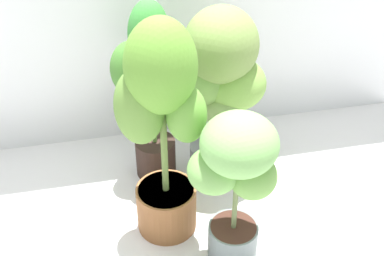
{
  "coord_description": "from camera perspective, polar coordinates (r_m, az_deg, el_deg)",
  "views": [
    {
      "loc": [
        -0.18,
        -1.46,
        1.65
      ],
      "look_at": [
        0.18,
        0.22,
        0.44
      ],
      "focal_mm": 44.85,
      "sensor_mm": 36.0,
      "label": 1
    }
  ],
  "objects": [
    {
      "name": "ground_plane",
      "position": [
        2.21,
        -3.39,
        -13.23
      ],
      "size": [
        8.0,
        8.0,
        0.0
      ],
      "primitive_type": "plane",
      "color": "silver",
      "rests_on": "ground"
    },
    {
      "name": "potted_plant_back_center",
      "position": [
        2.25,
        -5.0,
        5.36
      ],
      "size": [
        0.4,
        0.29,
        0.94
      ],
      "color": "#32211A",
      "rests_on": "ground"
    },
    {
      "name": "potted_plant_center",
      "position": [
        1.89,
        -3.7,
        0.94
      ],
      "size": [
        0.41,
        0.32,
        1.01
      ],
      "color": "brown",
      "rests_on": "ground"
    },
    {
      "name": "potted_plant_back_right",
      "position": [
        2.24,
        3.37,
        5.69
      ],
      "size": [
        0.5,
        0.48,
        0.9
      ],
      "color": "gray",
      "rests_on": "ground"
    },
    {
      "name": "potted_plant_front_right",
      "position": [
        1.85,
        5.2,
        -5.35
      ],
      "size": [
        0.38,
        0.34,
        0.71
      ],
      "color": "slate",
      "rests_on": "ground"
    }
  ]
}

